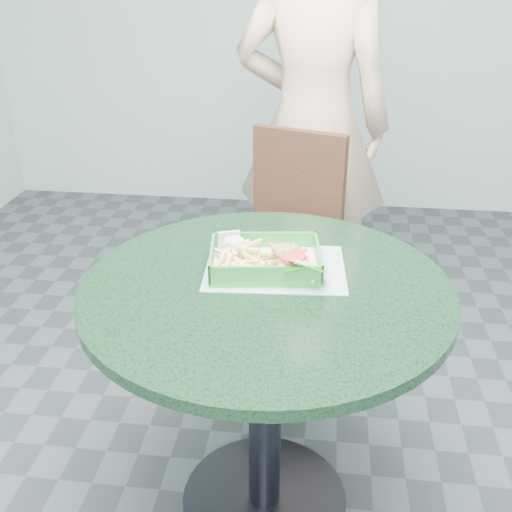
# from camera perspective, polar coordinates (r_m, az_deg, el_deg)

# --- Properties ---
(floor) EXTENTS (4.00, 5.00, 0.02)m
(floor) POSITION_cam_1_polar(r_m,az_deg,el_deg) (2.00, 0.79, -22.23)
(floor) COLOR #303335
(floor) RESTS_ON ground
(cafe_table) EXTENTS (0.94, 0.94, 0.75)m
(cafe_table) POSITION_cam_1_polar(r_m,az_deg,el_deg) (1.61, 0.92, -8.55)
(cafe_table) COLOR #22222A
(cafe_table) RESTS_ON floor
(dining_chair) EXTENTS (0.37, 0.37, 0.93)m
(dining_chair) POSITION_cam_1_polar(r_m,az_deg,el_deg) (2.31, 3.77, 1.72)
(dining_chair) COLOR #553116
(dining_chair) RESTS_ON floor
(diner_person) EXTENTS (0.82, 0.60, 2.08)m
(diner_person) POSITION_cam_1_polar(r_m,az_deg,el_deg) (2.48, 5.50, 15.79)
(diner_person) COLOR beige
(diner_person) RESTS_ON floor
(placemat) EXTENTS (0.38, 0.30, 0.00)m
(placemat) POSITION_cam_1_polar(r_m,az_deg,el_deg) (1.59, 1.83, -1.77)
(placemat) COLOR #9AB8B2
(placemat) RESTS_ON cafe_table
(food_basket) EXTENTS (0.29, 0.21, 0.06)m
(food_basket) POSITION_cam_1_polar(r_m,az_deg,el_deg) (1.58, 0.87, -1.32)
(food_basket) COLOR #2D8B39
(food_basket) RESTS_ON placemat
(crab_sandwich) EXTENTS (0.11, 0.11, 0.07)m
(crab_sandwich) POSITION_cam_1_polar(r_m,az_deg,el_deg) (1.55, 2.74, -0.54)
(crab_sandwich) COLOR tan
(crab_sandwich) RESTS_ON food_basket
(fries_pile) EXTENTS (0.16, 0.17, 0.05)m
(fries_pile) POSITION_cam_1_polar(r_m,az_deg,el_deg) (1.57, -1.71, -0.56)
(fries_pile) COLOR #E9D574
(fries_pile) RESTS_ON food_basket
(sauce_ramekin) EXTENTS (0.06, 0.06, 0.03)m
(sauce_ramekin) POSITION_cam_1_polar(r_m,az_deg,el_deg) (1.61, -1.83, 0.66)
(sauce_ramekin) COLOR silver
(sauce_ramekin) RESTS_ON food_basket
(garnish_cup) EXTENTS (0.12, 0.12, 0.05)m
(garnish_cup) POSITION_cam_1_polar(r_m,az_deg,el_deg) (1.51, 3.63, -1.63)
(garnish_cup) COLOR silver
(garnish_cup) RESTS_ON food_basket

